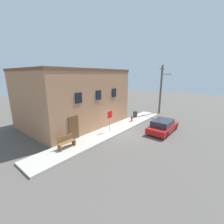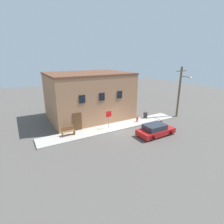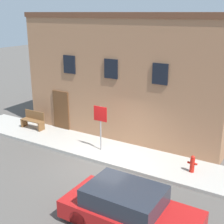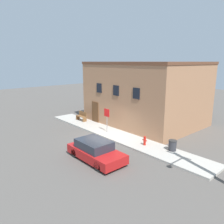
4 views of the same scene
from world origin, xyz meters
name	(u,v)px [view 4 (image 4 of 4)]	position (x,y,z in m)	size (l,w,h in m)	color
ground_plane	(104,138)	(0.00, 0.00, 0.00)	(80.00, 80.00, 0.00)	#56514C
sidewalk	(114,135)	(0.00, 1.14, 0.07)	(17.57, 2.27, 0.14)	#B2ADA3
brick_building	(145,93)	(-1.03, 6.25, 3.08)	(10.48, 8.09, 6.15)	#A87551
fire_hydrant	(145,141)	(3.39, 1.09, 0.49)	(0.39, 0.18, 0.70)	red
stop_sign	(107,116)	(-0.82, 0.99, 1.59)	(0.67, 0.06, 2.07)	gray
bench	(82,116)	(-5.47, 1.45, 0.59)	(1.34, 0.44, 0.94)	brown
trash_bin	(172,145)	(5.31, 1.76, 0.52)	(0.57, 0.57, 0.74)	#333338
parked_car	(95,151)	(2.71, -2.93, 0.61)	(4.09, 1.84, 1.28)	black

